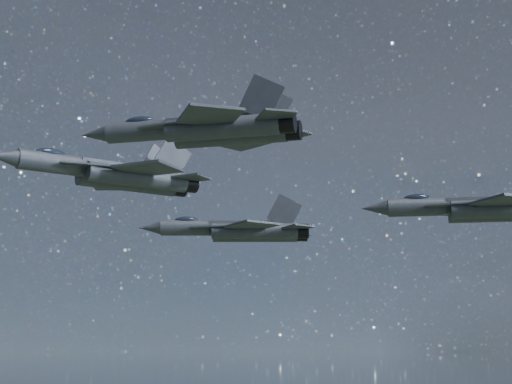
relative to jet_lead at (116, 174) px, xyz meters
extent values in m
cylinder|color=#2D3239|center=(-4.35, -1.92, 0.25)|extent=(8.35, 4.99, 1.76)
cone|color=#2D3239|center=(-9.30, -4.11, 0.25)|extent=(3.12, 2.54, 1.58)
ellipsoid|color=#1B2331|center=(-5.58, -2.47, 1.10)|extent=(2.94, 2.17, 0.87)
cube|color=#2D3239|center=(1.03, 0.45, 0.20)|extent=(9.15, 5.29, 1.47)
cylinder|color=#2D3239|center=(1.89, -0.40, -0.31)|extent=(9.39, 5.44, 1.76)
cylinder|color=#2D3239|center=(0.98, 1.67, -0.31)|extent=(9.39, 5.44, 1.76)
cylinder|color=black|center=(6.65, 1.70, -0.31)|extent=(2.00, 2.08, 1.63)
cylinder|color=black|center=(5.73, 3.77, -0.31)|extent=(2.00, 2.08, 1.63)
cube|color=#2D3239|center=(-1.87, -2.49, 0.12)|extent=(6.00, 2.51, 0.14)
cube|color=#2D3239|center=(-3.10, 0.30, 0.12)|extent=(5.53, 4.37, 0.14)
cube|color=#2D3239|center=(2.78, -2.97, -0.09)|extent=(6.43, 6.28, 0.23)
cube|color=#2D3239|center=(-0.32, 4.06, -0.09)|extent=(4.94, 5.42, 0.23)
cube|color=#2D3239|center=(6.83, 0.18, -0.09)|extent=(3.81, 3.76, 0.17)
cube|color=#2D3239|center=(4.73, 4.93, -0.09)|extent=(2.89, 3.09, 0.17)
cube|color=#2D3239|center=(5.00, 0.67, 1.83)|extent=(3.77, 1.46, 4.02)
cube|color=#2D3239|center=(3.86, 3.25, 1.83)|extent=(3.53, 2.03, 4.02)
cylinder|color=#2D3239|center=(8.82, 16.63, -2.12)|extent=(8.54, 3.05, 1.76)
cone|color=#2D3239|center=(3.46, 17.48, -2.12)|extent=(2.93, 1.99, 1.58)
ellipsoid|color=#1B2331|center=(7.48, 16.85, -1.27)|extent=(2.84, 1.59, 0.87)
cube|color=#2D3239|center=(14.62, 15.71, -2.17)|extent=(9.42, 3.12, 1.47)
cylinder|color=#2D3239|center=(14.89, 14.53, -2.68)|extent=(9.65, 3.23, 1.76)
cylinder|color=#2D3239|center=(15.25, 16.76, -2.68)|extent=(9.65, 3.23, 1.76)
cylinder|color=black|center=(20.03, 13.71, -2.68)|extent=(1.71, 1.84, 1.63)
cylinder|color=black|center=(20.38, 15.95, -2.68)|extent=(1.71, 1.84, 1.63)
cube|color=#2D3239|center=(10.59, 14.81, -2.25)|extent=(5.95, 3.18, 0.14)
cube|color=#2D3239|center=(11.07, 17.82, -2.25)|extent=(5.92, 1.45, 0.14)
cube|color=#2D3239|center=(14.25, 11.88, -2.46)|extent=(5.85, 6.15, 0.23)
cube|color=#2D3239|center=(15.45, 19.48, -2.46)|extent=(6.43, 6.49, 0.23)
cube|color=#2D3239|center=(19.35, 12.33, -2.46)|extent=(3.44, 3.57, 0.17)
cube|color=#2D3239|center=(20.17, 17.47, -2.46)|extent=(3.80, 3.83, 0.17)
cube|color=#2D3239|center=(18.09, 13.74, -0.53)|extent=(3.86, 1.10, 4.02)
cube|color=#2D3239|center=(18.53, 16.53, -0.53)|extent=(3.94, 0.66, 4.02)
cylinder|color=#2D3239|center=(2.92, -20.07, -1.46)|extent=(6.55, 3.85, 1.38)
cone|color=#2D3239|center=(-0.98, -18.40, -1.46)|extent=(2.44, 1.97, 1.24)
ellipsoid|color=#1B2331|center=(1.95, -19.65, -0.80)|extent=(2.30, 1.68, 0.68)
cube|color=#2D3239|center=(7.14, -21.88, -1.51)|extent=(7.18, 4.08, 1.15)
cylinder|color=#2D3239|center=(7.12, -22.84, -1.90)|extent=(7.36, 4.20, 1.38)
cylinder|color=#2D3239|center=(7.81, -21.21, -1.90)|extent=(7.36, 4.20, 1.38)
cylinder|color=black|center=(10.85, -24.44, -1.90)|extent=(1.56, 1.62, 1.27)
cylinder|color=black|center=(11.55, -22.82, -1.90)|extent=(1.56, 1.62, 1.27)
cube|color=#2D3239|center=(3.91, -21.79, -1.57)|extent=(4.34, 3.39, 0.11)
cube|color=#2D3239|center=(4.85, -19.60, -1.57)|extent=(4.70, 1.93, 0.11)
cube|color=#2D3239|center=(6.12, -24.71, -1.73)|extent=(3.90, 4.26, 0.18)
cube|color=#2D3239|center=(8.49, -19.19, -1.73)|extent=(5.03, 4.92, 0.18)
cube|color=#2D3239|center=(10.07, -25.36, -1.73)|extent=(2.28, 2.43, 0.13)
cube|color=#2D3239|center=(11.68, -21.62, -1.73)|extent=(2.99, 2.95, 0.13)
cube|color=#2D3239|center=(9.38, -24.05, -0.22)|extent=(2.78, 1.57, 3.14)
cube|color=#2D3239|center=(10.26, -22.02, -0.22)|extent=(2.96, 1.11, 3.14)
cylinder|color=#2D3239|center=(29.70, -0.35, -2.22)|extent=(8.46, 4.17, 1.75)
cone|color=#2D3239|center=(24.56, 1.27, -2.22)|extent=(3.05, 2.31, 1.57)
ellipsoid|color=#1B2331|center=(28.41, 0.05, -1.38)|extent=(2.91, 1.93, 0.87)
cube|color=#2D3239|center=(35.27, -2.11, -2.28)|extent=(9.29, 4.38, 1.46)
cylinder|color=#2D3239|center=(35.36, -3.32, -2.78)|extent=(9.53, 4.51, 1.75)
cylinder|color=#2D3239|center=(36.04, -1.17, -2.78)|extent=(9.53, 4.51, 1.75)
cube|color=#2D3239|center=(31.17, -2.41, -2.36)|extent=(5.72, 3.88, 0.13)
cube|color=#2D3239|center=(32.08, 0.49, -2.36)|extent=(5.95, 1.89, 0.13)
cube|color=#2D3239|center=(34.34, -5.82, -2.56)|extent=(5.34, 5.75, 0.22)
cube|color=#2D3239|center=(36.64, 1.47, -2.56)|extent=(6.45, 6.38, 0.22)
camera|label=1|loc=(1.88, -70.07, -15.73)|focal=55.00mm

